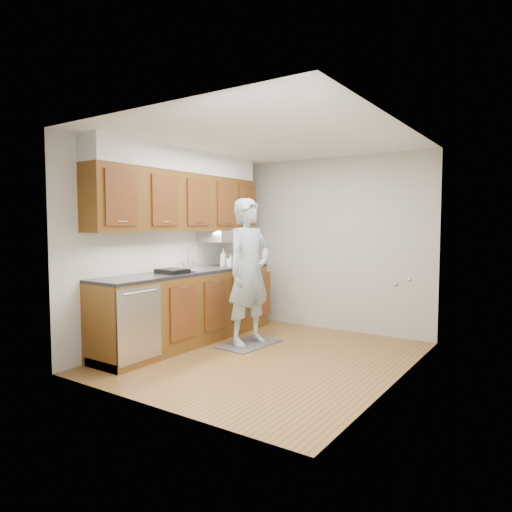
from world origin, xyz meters
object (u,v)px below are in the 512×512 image
at_px(soda_can, 232,264).
at_px(person, 249,262).
at_px(soap_bottle_b, 231,261).
at_px(dish_rack, 172,271).
at_px(soap_bottle_c, 235,260).
at_px(soap_bottle_a, 223,258).

bearing_deg(soda_can, person, -32.73).
bearing_deg(person, soap_bottle_b, 70.65).
bearing_deg(soda_can, soap_bottle_b, -97.60).
height_order(soda_can, dish_rack, soda_can).
bearing_deg(dish_rack, person, 46.62).
bearing_deg(soap_bottle_c, soap_bottle_b, -61.57).
distance_m(soap_bottle_a, soap_bottle_c, 0.36).
height_order(soap_bottle_a, soda_can, soap_bottle_a).
relative_size(soap_bottle_a, soda_can, 2.44).
relative_size(person, soap_bottle_c, 13.86).
xyz_separation_m(person, dish_rack, (-0.67, -0.68, -0.10)).
distance_m(soap_bottle_c, soda_can, 0.39).
relative_size(soap_bottle_c, dish_rack, 0.44).
bearing_deg(person, soda_can, 68.50).
bearing_deg(soap_bottle_a, soap_bottle_c, 99.28).
height_order(soap_bottle_c, dish_rack, soap_bottle_c).
bearing_deg(soap_bottle_c, dish_rack, -87.66).
distance_m(soap_bottle_c, dish_rack, 1.36).
bearing_deg(person, soap_bottle_c, 58.26).
height_order(soap_bottle_a, dish_rack, soap_bottle_a).
distance_m(person, dish_rack, 0.96).
distance_m(soap_bottle_b, soap_bottle_c, 0.41).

